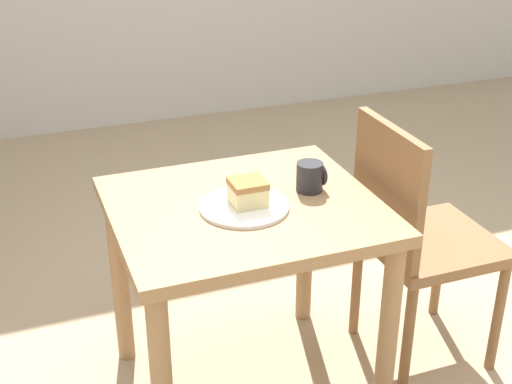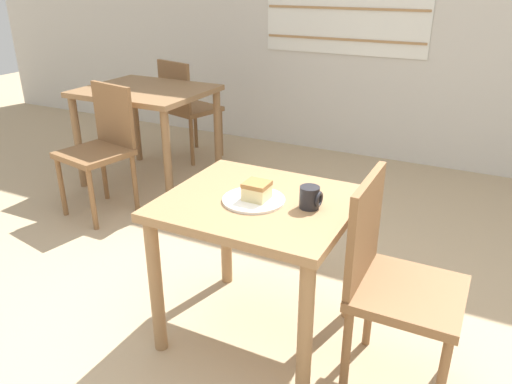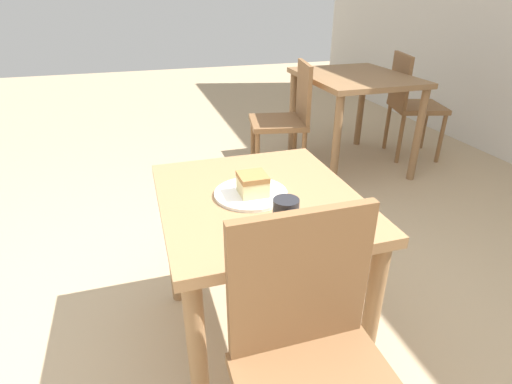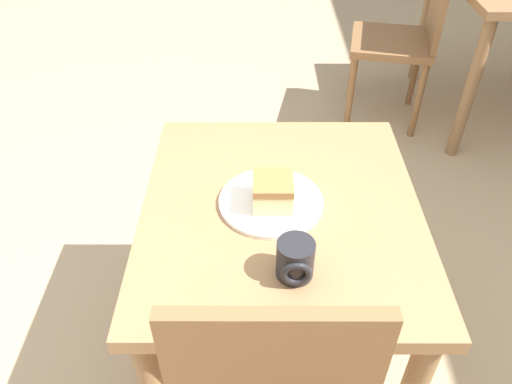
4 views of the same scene
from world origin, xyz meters
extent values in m
plane|color=tan|center=(0.00, 0.00, 0.00)|extent=(14.00, 14.00, 0.00)
cube|color=#9E754C|center=(-0.14, 0.27, 0.68)|extent=(0.80, 0.71, 0.04)
cylinder|color=#9E754C|center=(-0.50, -0.04, 0.33)|extent=(0.06, 0.06, 0.66)
cylinder|color=#9E754C|center=(0.21, -0.04, 0.33)|extent=(0.06, 0.06, 0.66)
cylinder|color=#9E754C|center=(-0.50, 0.58, 0.33)|extent=(0.06, 0.06, 0.66)
cylinder|color=#9E754C|center=(0.21, 0.58, 0.33)|extent=(0.06, 0.06, 0.66)
cube|color=olive|center=(-1.79, 1.60, 0.75)|extent=(0.96, 0.80, 0.04)
cylinder|color=olive|center=(-2.22, 1.24, 0.37)|extent=(0.06, 0.06, 0.73)
cylinder|color=olive|center=(-1.36, 1.24, 0.37)|extent=(0.06, 0.06, 0.73)
cylinder|color=olive|center=(-2.22, 1.95, 0.37)|extent=(0.06, 0.06, 0.73)
cylinder|color=olive|center=(-1.36, 1.95, 0.37)|extent=(0.06, 0.06, 0.73)
cube|color=brown|center=(0.33, 0.24, 0.69)|extent=(0.03, 0.40, 0.43)
cube|color=brown|center=(-1.74, 0.93, 0.45)|extent=(0.49, 0.49, 0.04)
cylinder|color=brown|center=(-1.95, 0.78, 0.22)|extent=(0.04, 0.04, 0.43)
cylinder|color=brown|center=(-1.60, 0.72, 0.22)|extent=(0.04, 0.04, 0.43)
cylinder|color=brown|center=(-1.88, 1.14, 0.22)|extent=(0.04, 0.04, 0.43)
cylinder|color=brown|center=(-1.53, 1.07, 0.22)|extent=(0.04, 0.04, 0.43)
cube|color=brown|center=(-1.70, 1.12, 0.69)|extent=(0.40, 0.11, 0.43)
cube|color=brown|center=(-1.82, 2.27, 0.45)|extent=(0.52, 0.52, 0.04)
cylinder|color=brown|center=(-1.60, 2.39, 0.22)|extent=(0.04, 0.04, 0.43)
cylinder|color=brown|center=(-1.94, 2.49, 0.22)|extent=(0.04, 0.04, 0.43)
cylinder|color=brown|center=(-1.69, 2.05, 0.22)|extent=(0.04, 0.04, 0.43)
cylinder|color=brown|center=(-2.04, 2.14, 0.22)|extent=(0.04, 0.04, 0.43)
cube|color=brown|center=(-1.87, 2.08, 0.69)|extent=(0.39, 0.14, 0.43)
cylinder|color=white|center=(-0.16, 0.24, 0.71)|extent=(0.27, 0.27, 0.01)
cube|color=beige|center=(-0.14, 0.25, 0.74)|extent=(0.10, 0.10, 0.06)
cube|color=#A3703D|center=(-0.14, 0.25, 0.78)|extent=(0.10, 0.10, 0.02)
cylinder|color=#232328|center=(0.08, 0.29, 0.75)|extent=(0.08, 0.08, 0.09)
torus|color=#232328|center=(0.12, 0.29, 0.75)|extent=(0.02, 0.07, 0.07)
camera|label=1|loc=(-0.79, -1.54, 1.67)|focal=50.00mm
camera|label=2|loc=(0.72, -1.48, 1.60)|focal=35.00mm
camera|label=3|loc=(1.10, -0.12, 1.38)|focal=28.00mm
camera|label=4|loc=(0.81, 0.21, 1.56)|focal=35.00mm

